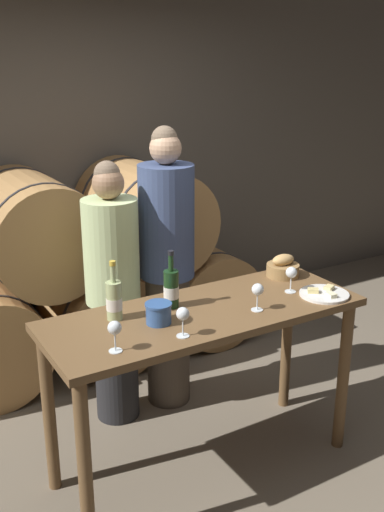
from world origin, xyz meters
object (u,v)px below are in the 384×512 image
object	(u,v)px
blue_crock	(159,312)
wine_glass_left	(183,315)
wine_glass_right	(291,274)
wine_bottle_white	(114,300)
bread_basket	(283,268)
person_left	(113,294)
cheese_plate	(324,294)
wine_glass_far_left	(115,329)
person_right	(167,269)
tasting_table	(204,336)
wine_bottle_red	(171,288)
wine_glass_center	(258,291)

from	to	relation	value
blue_crock	wine_glass_left	distance (m)	0.19
blue_crock	wine_glass_right	xyz separation A→B (m)	(0.79, -0.01, 0.05)
wine_bottle_white	bread_basket	size ratio (longest dim) A/B	1.58
person_left	wine_bottle_white	distance (m)	0.64
cheese_plate	wine_glass_far_left	size ratio (longest dim) A/B	1.84
person_left	person_right	bearing A→B (deg)	-0.00
wine_bottle_white	wine_glass_left	size ratio (longest dim) A/B	2.08
cheese_plate	wine_bottle_white	bearing A→B (deg)	164.79
blue_crock	bread_basket	xyz separation A→B (m)	(0.91, 0.20, -0.01)
person_right	cheese_plate	size ratio (longest dim) A/B	6.71
tasting_table	blue_crock	xyz separation A→B (m)	(-0.27, -0.02, 0.20)
blue_crock	cheese_plate	world-z (taller)	blue_crock
wine_bottle_white	blue_crock	bearing A→B (deg)	-43.01
person_left	wine_bottle_red	xyz separation A→B (m)	(0.08, -0.57, 0.22)
person_right	wine_glass_right	world-z (taller)	person_right
wine_glass_left	wine_glass_center	bearing A→B (deg)	7.92
person_right	blue_crock	xyz separation A→B (m)	(-0.43, -0.71, 0.08)
wine_glass_center	wine_glass_right	bearing A→B (deg)	19.16
person_left	wine_glass_far_left	bearing A→B (deg)	-112.60
person_right	wine_glass_left	distance (m)	0.98
wine_bottle_red	wine_bottle_white	size ratio (longest dim) A/B	1.01
wine_bottle_white	tasting_table	bearing A→B (deg)	-16.92
person_right	tasting_table	bearing A→B (deg)	-103.05
cheese_plate	tasting_table	bearing A→B (deg)	165.94
cheese_plate	blue_crock	bearing A→B (deg)	171.13
bread_basket	wine_glass_right	bearing A→B (deg)	-118.88
wine_glass_left	wine_bottle_red	bearing A→B (deg)	70.00
tasting_table	wine_glass_center	bearing A→B (deg)	-31.22
wine_glass_far_left	wine_bottle_white	bearing A→B (deg)	66.78
tasting_table	person_right	distance (m)	0.72
tasting_table	wine_glass_left	bearing A→B (deg)	-140.04
bread_basket	wine_glass_center	distance (m)	0.53
wine_glass_center	blue_crock	bearing A→B (deg)	166.65
wine_bottle_white	bread_basket	bearing A→B (deg)	2.72
person_right	wine_glass_right	xyz separation A→B (m)	(0.37, -0.72, 0.13)
wine_bottle_white	wine_glass_left	distance (m)	0.38
blue_crock	wine_glass_far_left	bearing A→B (deg)	-151.50
tasting_table	blue_crock	world-z (taller)	blue_crock
wine_glass_center	wine_glass_far_left	bearing A→B (deg)	-176.94
person_right	wine_glass_left	size ratio (longest dim) A/B	12.36
person_right	bread_basket	size ratio (longest dim) A/B	9.35
tasting_table	wine_bottle_red	xyz separation A→B (m)	(-0.12, 0.12, 0.24)
cheese_plate	wine_glass_left	xyz separation A→B (m)	(-0.89, -0.04, 0.09)
tasting_table	cheese_plate	size ratio (longest dim) A/B	6.24
blue_crock	wine_glass_center	distance (m)	0.51
person_right	wine_bottle_white	bearing A→B (deg)	-136.57
person_left	bread_basket	distance (m)	1.00
tasting_table	wine_glass_far_left	world-z (taller)	wine_glass_far_left
wine_bottle_white	wine_glass_left	bearing A→B (deg)	-60.28
wine_glass_center	wine_glass_right	size ratio (longest dim) A/B	1.00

